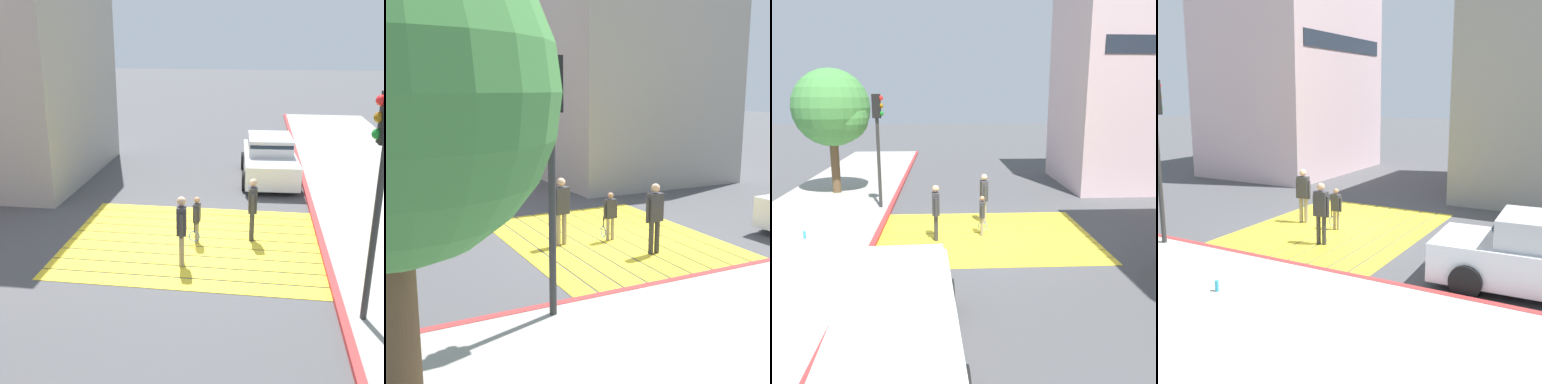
# 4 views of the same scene
# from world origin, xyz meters

# --- Properties ---
(ground_plane) EXTENTS (120.00, 120.00, 0.00)m
(ground_plane) POSITION_xyz_m (0.00, 0.00, 0.00)
(ground_plane) COLOR #4C4C4F
(crosswalk_stripes) EXTENTS (6.40, 4.90, 0.01)m
(crosswalk_stripes) POSITION_xyz_m (0.00, 0.00, 0.01)
(crosswalk_stripes) COLOR yellow
(crosswalk_stripes) RESTS_ON ground
(curb_painted) EXTENTS (0.16, 40.00, 0.13)m
(curb_painted) POSITION_xyz_m (-3.25, 0.00, 0.07)
(curb_painted) COLOR #BC3333
(curb_painted) RESTS_ON ground
(car_parked_near_curb) EXTENTS (2.15, 4.38, 1.57)m
(car_parked_near_curb) POSITION_xyz_m (-2.00, -5.90, 0.73)
(car_parked_near_curb) COLOR white
(car_parked_near_curb) RESTS_ON ground
(traffic_light_corner) EXTENTS (0.39, 0.28, 4.24)m
(traffic_light_corner) POSITION_xyz_m (-3.58, 3.15, 3.04)
(traffic_light_corner) COLOR #2D2D2D
(traffic_light_corner) RESTS_ON ground
(pedestrian_adult_lead) EXTENTS (0.22, 0.49, 1.66)m
(pedestrian_adult_lead) POSITION_xyz_m (-1.48, -0.34, 0.97)
(pedestrian_adult_lead) COLOR #333338
(pedestrian_adult_lead) RESTS_ON ground
(pedestrian_adult_trailing) EXTENTS (0.25, 0.49, 1.67)m
(pedestrian_adult_trailing) POSITION_xyz_m (0.08, 1.29, 0.97)
(pedestrian_adult_trailing) COLOR gray
(pedestrian_adult_trailing) RESTS_ON ground
(pedestrian_child_with_racket) EXTENTS (0.28, 0.38, 1.23)m
(pedestrian_child_with_racket) POSITION_xyz_m (-0.10, 0.04, 0.69)
(pedestrian_child_with_racket) COLOR gray
(pedestrian_child_with_racket) RESTS_ON ground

